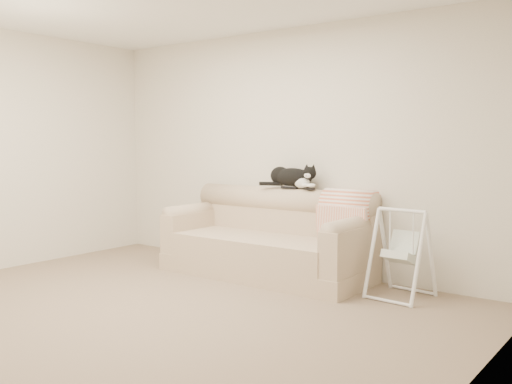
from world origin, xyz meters
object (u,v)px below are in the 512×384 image
at_px(baby_swing, 401,253).
at_px(tuxedo_cat, 292,177).
at_px(remote_a, 289,187).
at_px(remote_b, 309,189).
at_px(sofa, 270,241).

bearing_deg(baby_swing, tuxedo_cat, 169.30).
bearing_deg(remote_a, tuxedo_cat, 62.90).
xyz_separation_m(remote_a, tuxedo_cat, (0.01, 0.03, 0.11)).
bearing_deg(remote_a, remote_b, 0.53).
relative_size(sofa, tuxedo_cat, 3.35).
height_order(sofa, tuxedo_cat, tuxedo_cat).
height_order(remote_b, baby_swing, remote_b).
xyz_separation_m(tuxedo_cat, baby_swing, (1.33, -0.25, -0.62)).
height_order(sofa, baby_swing, sofa).
height_order(sofa, remote_a, remote_a).
bearing_deg(sofa, remote_a, 64.74).
bearing_deg(baby_swing, remote_a, 170.57).
relative_size(remote_a, baby_swing, 0.23).
relative_size(remote_a, remote_b, 1.06).
distance_m(remote_b, tuxedo_cat, 0.25).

